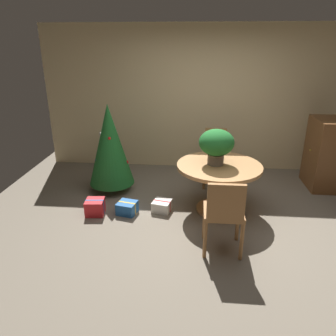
{
  "coord_description": "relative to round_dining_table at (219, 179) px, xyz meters",
  "views": [
    {
      "loc": [
        -0.19,
        -3.75,
        2.29
      ],
      "look_at": [
        -0.53,
        0.13,
        0.74
      ],
      "focal_mm": 34.26,
      "sensor_mm": 36.0,
      "label": 1
    }
  ],
  "objects": [
    {
      "name": "wooden_chair_far",
      "position": [
        0.0,
        0.98,
        0.04
      ],
      "size": [
        0.4,
        0.46,
        0.94
      ],
      "color": "#9E6B3D",
      "rests_on": "ground_plane"
    },
    {
      "name": "back_wall_panel",
      "position": [
        -0.16,
        1.78,
        0.81
      ],
      "size": [
        6.0,
        0.1,
        2.6
      ],
      "primitive_type": "cube",
      "color": "beige",
      "rests_on": "ground_plane"
    },
    {
      "name": "flower_vase",
      "position": [
        -0.06,
        0.02,
        0.51
      ],
      "size": [
        0.48,
        0.48,
        0.49
      ],
      "color": "#665B51",
      "rests_on": "round_dining_table"
    },
    {
      "name": "wooden_chair_near",
      "position": [
        0.0,
        -1.01,
        0.04
      ],
      "size": [
        0.45,
        0.43,
        0.92
      ],
      "color": "#9E6B3D",
      "rests_on": "ground_plane"
    },
    {
      "name": "gift_box_blue",
      "position": [
        -1.28,
        -0.21,
        -0.4
      ],
      "size": [
        0.3,
        0.29,
        0.17
      ],
      "color": "#1E569E",
      "rests_on": "ground_plane"
    },
    {
      "name": "gift_box_red",
      "position": [
        -1.73,
        -0.27,
        -0.38
      ],
      "size": [
        0.27,
        0.27,
        0.22
      ],
      "color": "red",
      "rests_on": "ground_plane"
    },
    {
      "name": "gift_box_cream",
      "position": [
        -0.79,
        -0.09,
        -0.41
      ],
      "size": [
        0.3,
        0.3,
        0.16
      ],
      "color": "silver",
      "rests_on": "ground_plane"
    },
    {
      "name": "wooden_cabinet",
      "position": [
        1.81,
        0.99,
        0.09
      ],
      "size": [
        0.54,
        0.71,
        1.15
      ],
      "color": "brown",
      "rests_on": "ground_plane"
    },
    {
      "name": "round_dining_table",
      "position": [
        0.0,
        0.0,
        0.0
      ],
      "size": [
        1.18,
        1.18,
        0.71
      ],
      "color": "#B27F4C",
      "rests_on": "ground_plane"
    },
    {
      "name": "holiday_tree",
      "position": [
        -1.68,
        0.55,
        0.28
      ],
      "size": [
        0.72,
        0.72,
        1.42
      ],
      "color": "brown",
      "rests_on": "ground_plane"
    },
    {
      "name": "ground_plane",
      "position": [
        -0.16,
        -0.42,
        -0.49
      ],
      "size": [
        6.6,
        6.6,
        0.0
      ],
      "primitive_type": "plane",
      "color": "#756B5B"
    }
  ]
}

